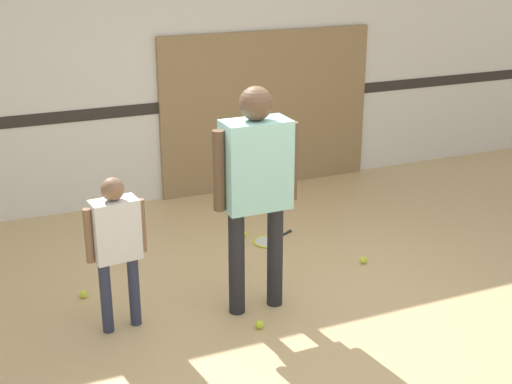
{
  "coord_description": "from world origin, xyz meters",
  "views": [
    {
      "loc": [
        -2.21,
        -4.33,
        2.77
      ],
      "look_at": [
        -0.25,
        0.2,
        0.97
      ],
      "focal_mm": 50.0,
      "sensor_mm": 36.0,
      "label": 1
    }
  ],
  "objects_px": {
    "tennis_ball_stray_right": "(363,260)",
    "person_student_left": "(116,238)",
    "racket_spare_on_floor": "(269,241)",
    "tennis_ball_stray_left": "(84,294)",
    "tennis_ball_near_instructor": "(260,324)",
    "person_instructor": "(256,177)",
    "tennis_ball_by_spare_racket": "(244,234)"
  },
  "relations": [
    {
      "from": "person_instructor",
      "to": "tennis_ball_stray_right",
      "type": "height_order",
      "value": "person_instructor"
    },
    {
      "from": "person_instructor",
      "to": "tennis_ball_stray_left",
      "type": "relative_size",
      "value": 26.62
    },
    {
      "from": "person_student_left",
      "to": "tennis_ball_by_spare_racket",
      "type": "xyz_separation_m",
      "value": [
        1.47,
        1.19,
        -0.7
      ]
    },
    {
      "from": "person_instructor",
      "to": "tennis_ball_near_instructor",
      "type": "height_order",
      "value": "person_instructor"
    },
    {
      "from": "tennis_ball_near_instructor",
      "to": "tennis_ball_stray_left",
      "type": "height_order",
      "value": "same"
    },
    {
      "from": "tennis_ball_by_spare_racket",
      "to": "tennis_ball_stray_right",
      "type": "relative_size",
      "value": 1.0
    },
    {
      "from": "person_instructor",
      "to": "tennis_ball_near_instructor",
      "type": "xyz_separation_m",
      "value": [
        -0.1,
        -0.3,
        -1.05
      ]
    },
    {
      "from": "racket_spare_on_floor",
      "to": "tennis_ball_near_instructor",
      "type": "distance_m",
      "value": 1.57
    },
    {
      "from": "person_instructor",
      "to": "tennis_ball_stray_right",
      "type": "xyz_separation_m",
      "value": [
        1.19,
        0.34,
        -1.05
      ]
    },
    {
      "from": "racket_spare_on_floor",
      "to": "tennis_ball_near_instructor",
      "type": "relative_size",
      "value": 7.73
    },
    {
      "from": "person_student_left",
      "to": "person_instructor",
      "type": "bearing_deg",
      "value": -12.49
    },
    {
      "from": "person_instructor",
      "to": "tennis_ball_near_instructor",
      "type": "bearing_deg",
      "value": -108.65
    },
    {
      "from": "tennis_ball_stray_left",
      "to": "tennis_ball_stray_right",
      "type": "relative_size",
      "value": 1.0
    },
    {
      "from": "tennis_ball_near_instructor",
      "to": "tennis_ball_by_spare_racket",
      "type": "xyz_separation_m",
      "value": [
        0.54,
        1.61,
        0.0
      ]
    },
    {
      "from": "tennis_ball_near_instructor",
      "to": "tennis_ball_by_spare_racket",
      "type": "bearing_deg",
      "value": 71.43
    },
    {
      "from": "person_student_left",
      "to": "tennis_ball_near_instructor",
      "type": "bearing_deg",
      "value": -29.96
    },
    {
      "from": "tennis_ball_stray_right",
      "to": "tennis_ball_stray_left",
      "type": "bearing_deg",
      "value": 171.66
    },
    {
      "from": "person_instructor",
      "to": "tennis_ball_by_spare_racket",
      "type": "xyz_separation_m",
      "value": [
        0.44,
        1.31,
        -1.05
      ]
    },
    {
      "from": "tennis_ball_by_spare_racket",
      "to": "tennis_ball_stray_right",
      "type": "bearing_deg",
      "value": -52.17
    },
    {
      "from": "tennis_ball_near_instructor",
      "to": "tennis_ball_stray_right",
      "type": "xyz_separation_m",
      "value": [
        1.29,
        0.64,
        0.0
      ]
    },
    {
      "from": "racket_spare_on_floor",
      "to": "tennis_ball_stray_left",
      "type": "relative_size",
      "value": 7.73
    },
    {
      "from": "person_instructor",
      "to": "person_student_left",
      "type": "distance_m",
      "value": 1.1
    },
    {
      "from": "racket_spare_on_floor",
      "to": "tennis_ball_stray_right",
      "type": "distance_m",
      "value": 0.95
    },
    {
      "from": "tennis_ball_stray_right",
      "to": "person_student_left",
      "type": "bearing_deg",
      "value": -174.35
    },
    {
      "from": "tennis_ball_near_instructor",
      "to": "racket_spare_on_floor",
      "type": "bearing_deg",
      "value": 62.87
    },
    {
      "from": "person_student_left",
      "to": "racket_spare_on_floor",
      "type": "height_order",
      "value": "person_student_left"
    },
    {
      "from": "tennis_ball_by_spare_racket",
      "to": "tennis_ball_stray_left",
      "type": "bearing_deg",
      "value": -159.56
    },
    {
      "from": "person_student_left",
      "to": "tennis_ball_by_spare_racket",
      "type": "relative_size",
      "value": 17.88
    },
    {
      "from": "person_student_left",
      "to": "tennis_ball_stray_right",
      "type": "distance_m",
      "value": 2.34
    },
    {
      "from": "person_student_left",
      "to": "tennis_ball_stray_left",
      "type": "bearing_deg",
      "value": 101.67
    },
    {
      "from": "person_instructor",
      "to": "tennis_ball_stray_right",
      "type": "relative_size",
      "value": 26.62
    },
    {
      "from": "person_student_left",
      "to": "tennis_ball_near_instructor",
      "type": "distance_m",
      "value": 1.24
    }
  ]
}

